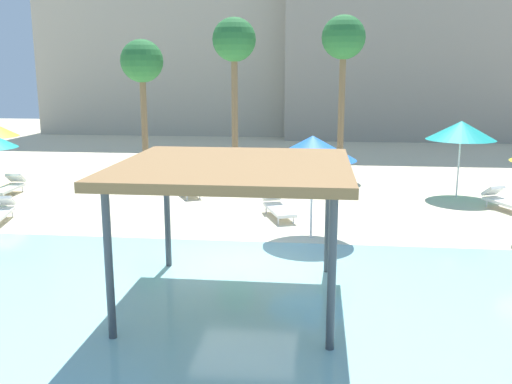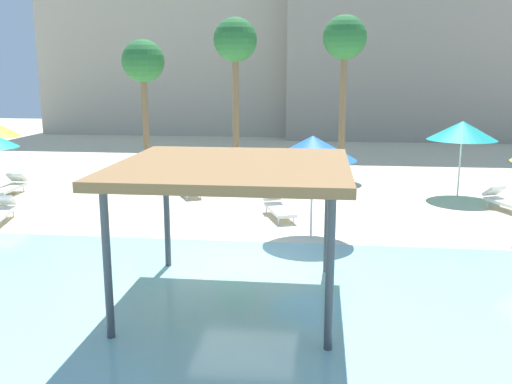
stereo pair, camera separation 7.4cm
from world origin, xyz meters
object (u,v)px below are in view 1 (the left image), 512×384
lounge_chair_2 (187,186)px  palm_tree_1 (343,42)px  palm_tree_2 (142,64)px  lounge_chair_4 (505,200)px  lounge_chair_3 (9,186)px  beach_umbrella_teal_3 (461,130)px  lounge_chair_0 (278,207)px  palm_tree_0 (234,44)px  beach_umbrella_blue_1 (313,148)px  shade_pavilion (234,171)px

lounge_chair_2 → palm_tree_1: (5.86, 5.20, 5.46)m
palm_tree_1 → palm_tree_2: bearing=-176.6°
palm_tree_1 → palm_tree_2: (-8.87, -0.53, -0.94)m
lounge_chair_4 → lounge_chair_3: bearing=-116.0°
beach_umbrella_teal_3 → lounge_chair_0: beach_umbrella_teal_3 is taller
beach_umbrella_teal_3 → palm_tree_1: bearing=132.4°
beach_umbrella_teal_3 → palm_tree_2: (-12.99, 3.99, 2.41)m
lounge_chair_2 → palm_tree_1: palm_tree_1 is taller
lounge_chair_4 → palm_tree_0: (-9.93, 5.92, 5.37)m
beach_umbrella_blue_1 → palm_tree_2: 12.71m
lounge_chair_3 → palm_tree_0: 10.90m
palm_tree_1 → palm_tree_0: bearing=-173.7°
beach_umbrella_blue_1 → lounge_chair_0: (-1.07, 2.21, -2.18)m
lounge_chair_2 → beach_umbrella_teal_3: bearing=65.8°
lounge_chair_3 → palm_tree_1: (12.46, 6.01, 5.46)m
lounge_chair_4 → shade_pavilion: bearing=-67.1°
lounge_chair_4 → palm_tree_1: (-5.21, 6.44, 5.46)m
palm_tree_2 → palm_tree_0: bearing=0.1°
shade_pavilion → beach_umbrella_teal_3: bearing=57.3°
shade_pavilion → lounge_chair_4: size_ratio=2.23×
lounge_chair_4 → palm_tree_0: palm_tree_0 is taller
lounge_chair_0 → lounge_chair_3: same height
shade_pavilion → palm_tree_2: palm_tree_2 is taller
shade_pavilion → palm_tree_1: size_ratio=0.63×
lounge_chair_0 → palm_tree_1: 10.05m
lounge_chair_3 → lounge_chair_4: 17.68m
beach_umbrella_teal_3 → lounge_chair_3: 16.78m
beach_umbrella_teal_3 → lounge_chair_2: 10.22m
lounge_chair_2 → lounge_chair_3: (-6.60, -0.80, 0.00)m
shade_pavilion → beach_umbrella_blue_1: bearing=72.6°
lounge_chair_0 → palm_tree_2: size_ratio=0.33×
beach_umbrella_teal_3 → palm_tree_2: palm_tree_2 is taller
shade_pavilion → palm_tree_0: size_ratio=0.64×
shade_pavilion → beach_umbrella_blue_1: beach_umbrella_blue_1 is taller
beach_umbrella_blue_1 → lounge_chair_4: beach_umbrella_blue_1 is taller
beach_umbrella_blue_1 → palm_tree_1: 10.92m
lounge_chair_4 → palm_tree_2: (-14.09, 5.91, 4.53)m
lounge_chair_0 → palm_tree_2: palm_tree_2 is taller
shade_pavilion → lounge_chair_4: shade_pavilion is taller
beach_umbrella_blue_1 → beach_umbrella_teal_3: bearing=47.9°
palm_tree_2 → shade_pavilion: bearing=-66.5°
shade_pavilion → palm_tree_2: 15.90m
beach_umbrella_teal_3 → lounge_chair_4: beach_umbrella_teal_3 is taller
beach_umbrella_blue_1 → lounge_chair_2: beach_umbrella_blue_1 is taller
palm_tree_1 → lounge_chair_0: bearing=-105.3°
beach_umbrella_blue_1 → lounge_chair_3: (-11.31, 4.34, -2.18)m
beach_umbrella_blue_1 → palm_tree_1: bearing=83.6°
lounge_chair_3 → lounge_chair_4: (17.68, -0.43, 0.00)m
lounge_chair_3 → palm_tree_1: 14.87m
beach_umbrella_blue_1 → palm_tree_2: bearing=128.2°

